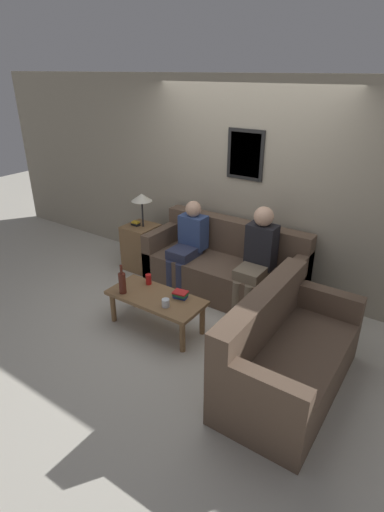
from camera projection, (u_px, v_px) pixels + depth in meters
name	position (u px, v px, depth m)	size (l,w,h in m)	color
ground_plane	(204.00, 307.00, 4.88)	(16.00, 16.00, 0.00)	beige
wall_back	(245.00, 186.00, 5.01)	(9.00, 0.08, 2.60)	#9E937F
couch_main	(225.00, 269.00, 5.10)	(2.01, 0.81, 0.90)	brown
couch_side	(285.00, 357.00, 3.54)	(0.81, 1.58, 0.90)	brown
coffee_table	(156.00, 301.00, 4.36)	(1.09, 0.49, 0.40)	olive
side_table_with_lamp	(142.00, 244.00, 5.68)	(0.43, 0.43, 1.12)	olive
wine_bottle	(122.00, 282.00, 4.35)	(0.08, 0.08, 0.34)	#562319
drinking_glass	(166.00, 303.00, 4.13)	(0.08, 0.08, 0.09)	silver
book_stack	(180.00, 294.00, 4.29)	(0.17, 0.14, 0.07)	navy
soda_can	(149.00, 279.00, 4.56)	(0.07, 0.07, 0.12)	red
person_left	(188.00, 242.00, 5.12)	(0.34, 0.58, 1.14)	#2D334C
person_right	(257.00, 255.00, 4.62)	(0.34, 0.58, 1.24)	#756651
teddy_bear	(230.00, 349.00, 3.95)	(0.18, 0.18, 0.29)	beige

